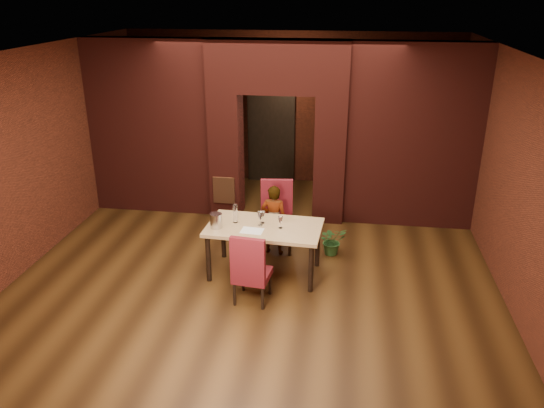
{
  "coord_description": "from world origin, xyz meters",
  "views": [
    {
      "loc": [
        1.24,
        -7.16,
        3.99
      ],
      "look_at": [
        0.19,
        0.0,
        1.03
      ],
      "focal_mm": 35.0,
      "sensor_mm": 36.0,
      "label": 1
    }
  ],
  "objects_px": {
    "chair_far": "(276,218)",
    "chair_near": "(252,267)",
    "person_seated": "(274,220)",
    "wine_glass_c": "(280,222)",
    "wine_bucket": "(216,221)",
    "potted_plant": "(332,240)",
    "wine_glass_b": "(260,219)",
    "wine_glass_a": "(263,217)",
    "water_bottle": "(235,213)",
    "dining_table": "(264,250)"
  },
  "relations": [
    {
      "from": "chair_near",
      "to": "wine_glass_a",
      "type": "bearing_deg",
      "value": -84.19
    },
    {
      "from": "wine_bucket",
      "to": "water_bottle",
      "type": "height_order",
      "value": "water_bottle"
    },
    {
      "from": "chair_near",
      "to": "wine_bucket",
      "type": "distance_m",
      "value": 0.95
    },
    {
      "from": "chair_far",
      "to": "water_bottle",
      "type": "bearing_deg",
      "value": -131.64
    },
    {
      "from": "dining_table",
      "to": "water_bottle",
      "type": "xyz_separation_m",
      "value": [
        -0.44,
        0.06,
        0.54
      ]
    },
    {
      "from": "wine_glass_a",
      "to": "wine_glass_b",
      "type": "xyz_separation_m",
      "value": [
        -0.02,
        -0.08,
        0.02
      ]
    },
    {
      "from": "chair_near",
      "to": "potted_plant",
      "type": "relative_size",
      "value": 2.18
    },
    {
      "from": "chair_near",
      "to": "dining_table",
      "type": "bearing_deg",
      "value": -87.31
    },
    {
      "from": "chair_near",
      "to": "water_bottle",
      "type": "distance_m",
      "value": 1.0
    },
    {
      "from": "dining_table",
      "to": "wine_glass_b",
      "type": "xyz_separation_m",
      "value": [
        -0.06,
        0.02,
        0.49
      ]
    },
    {
      "from": "chair_far",
      "to": "potted_plant",
      "type": "bearing_deg",
      "value": -8.32
    },
    {
      "from": "potted_plant",
      "to": "wine_glass_c",
      "type": "bearing_deg",
      "value": -132.19
    },
    {
      "from": "dining_table",
      "to": "chair_near",
      "type": "bearing_deg",
      "value": -90.35
    },
    {
      "from": "chair_near",
      "to": "wine_glass_b",
      "type": "xyz_separation_m",
      "value": [
        -0.02,
        0.77,
        0.37
      ]
    },
    {
      "from": "wine_glass_a",
      "to": "wine_bucket",
      "type": "xyz_separation_m",
      "value": [
        -0.64,
        -0.25,
        0.02
      ]
    },
    {
      "from": "chair_near",
      "to": "chair_far",
      "type": "bearing_deg",
      "value": -88.09
    },
    {
      "from": "person_seated",
      "to": "wine_glass_a",
      "type": "bearing_deg",
      "value": 86.7
    },
    {
      "from": "person_seated",
      "to": "wine_glass_a",
      "type": "xyz_separation_m",
      "value": [
        -0.08,
        -0.58,
        0.29
      ]
    },
    {
      "from": "chair_far",
      "to": "wine_glass_c",
      "type": "xyz_separation_m",
      "value": [
        0.17,
        -0.84,
        0.3
      ]
    },
    {
      "from": "person_seated",
      "to": "wine_glass_c",
      "type": "xyz_separation_m",
      "value": [
        0.2,
        -0.72,
        0.29
      ]
    },
    {
      "from": "chair_far",
      "to": "person_seated",
      "type": "relative_size",
      "value": 0.99
    },
    {
      "from": "wine_glass_c",
      "to": "dining_table",
      "type": "bearing_deg",
      "value": 171.02
    },
    {
      "from": "potted_plant",
      "to": "person_seated",
      "type": "bearing_deg",
      "value": -174.37
    },
    {
      "from": "wine_glass_b",
      "to": "potted_plant",
      "type": "bearing_deg",
      "value": 36.12
    },
    {
      "from": "chair_far",
      "to": "wine_bucket",
      "type": "distance_m",
      "value": 1.25
    },
    {
      "from": "dining_table",
      "to": "wine_glass_a",
      "type": "distance_m",
      "value": 0.49
    },
    {
      "from": "chair_far",
      "to": "wine_glass_a",
      "type": "height_order",
      "value": "chair_far"
    },
    {
      "from": "chair_far",
      "to": "wine_glass_b",
      "type": "height_order",
      "value": "chair_far"
    },
    {
      "from": "chair_near",
      "to": "wine_glass_b",
      "type": "relative_size",
      "value": 4.87
    },
    {
      "from": "chair_far",
      "to": "water_bottle",
      "type": "xyz_separation_m",
      "value": [
        -0.51,
        -0.73,
        0.36
      ]
    },
    {
      "from": "person_seated",
      "to": "potted_plant",
      "type": "bearing_deg",
      "value": -169.54
    },
    {
      "from": "wine_glass_b",
      "to": "chair_far",
      "type": "bearing_deg",
      "value": 80.46
    },
    {
      "from": "chair_near",
      "to": "water_bottle",
      "type": "bearing_deg",
      "value": -58.07
    },
    {
      "from": "wine_bucket",
      "to": "potted_plant",
      "type": "bearing_deg",
      "value": 29.33
    },
    {
      "from": "chair_far",
      "to": "chair_near",
      "type": "height_order",
      "value": "chair_far"
    },
    {
      "from": "dining_table",
      "to": "water_bottle",
      "type": "distance_m",
      "value": 0.7
    },
    {
      "from": "dining_table",
      "to": "person_seated",
      "type": "distance_m",
      "value": 0.71
    },
    {
      "from": "wine_glass_b",
      "to": "wine_glass_c",
      "type": "bearing_deg",
      "value": -10.0
    },
    {
      "from": "chair_near",
      "to": "wine_glass_c",
      "type": "height_order",
      "value": "chair_near"
    },
    {
      "from": "chair_near",
      "to": "wine_bucket",
      "type": "height_order",
      "value": "chair_near"
    },
    {
      "from": "wine_glass_b",
      "to": "water_bottle",
      "type": "xyz_separation_m",
      "value": [
        -0.38,
        0.05,
        0.04
      ]
    },
    {
      "from": "chair_far",
      "to": "wine_glass_c",
      "type": "distance_m",
      "value": 0.91
    },
    {
      "from": "person_seated",
      "to": "wine_glass_c",
      "type": "distance_m",
      "value": 0.8
    },
    {
      "from": "person_seated",
      "to": "wine_glass_b",
      "type": "distance_m",
      "value": 0.74
    },
    {
      "from": "wine_glass_b",
      "to": "wine_bucket",
      "type": "distance_m",
      "value": 0.64
    },
    {
      "from": "water_bottle",
      "to": "potted_plant",
      "type": "height_order",
      "value": "water_bottle"
    },
    {
      "from": "dining_table",
      "to": "wine_glass_a",
      "type": "height_order",
      "value": "wine_glass_a"
    },
    {
      "from": "dining_table",
      "to": "wine_glass_b",
      "type": "height_order",
      "value": "wine_glass_b"
    },
    {
      "from": "chair_far",
      "to": "potted_plant",
      "type": "xyz_separation_m",
      "value": [
        0.91,
        -0.02,
        -0.33
      ]
    },
    {
      "from": "person_seated",
      "to": "chair_near",
      "type": "bearing_deg",
      "value": 91.31
    }
  ]
}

